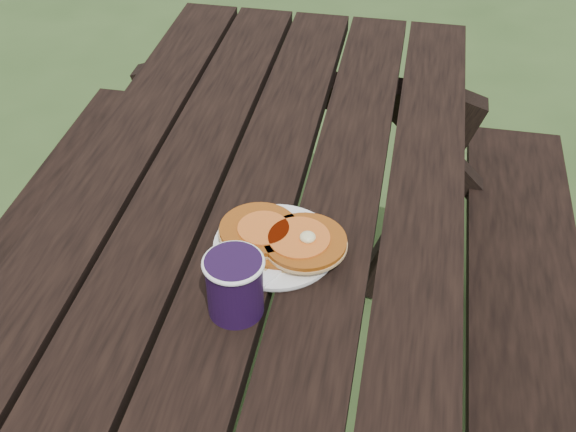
% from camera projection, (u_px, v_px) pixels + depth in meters
% --- Properties ---
extents(picnic_table, '(1.36, 1.80, 0.75)m').
position_uv_depth(picnic_table, '(250.00, 374.00, 1.49)').
color(picnic_table, black).
rests_on(picnic_table, ground).
extents(plate, '(0.23, 0.23, 0.01)m').
position_uv_depth(plate, '(276.00, 246.00, 1.21)').
color(plate, white).
rests_on(plate, picnic_table).
extents(pancake_stack, '(0.22, 0.15, 0.04)m').
position_uv_depth(pancake_stack, '(283.00, 238.00, 1.20)').
color(pancake_stack, '#9F4D12').
rests_on(pancake_stack, plate).
extents(knife, '(0.10, 0.17, 0.00)m').
position_uv_depth(knife, '(284.00, 263.00, 1.17)').
color(knife, white).
rests_on(knife, plate).
extents(fork, '(0.06, 0.16, 0.01)m').
position_uv_depth(fork, '(247.00, 261.00, 1.16)').
color(fork, white).
rests_on(fork, plate).
extents(coffee_cup, '(0.09, 0.09, 0.10)m').
position_uv_depth(coffee_cup, '(235.00, 283.00, 1.07)').
color(coffee_cup, black).
rests_on(coffee_cup, picnic_table).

